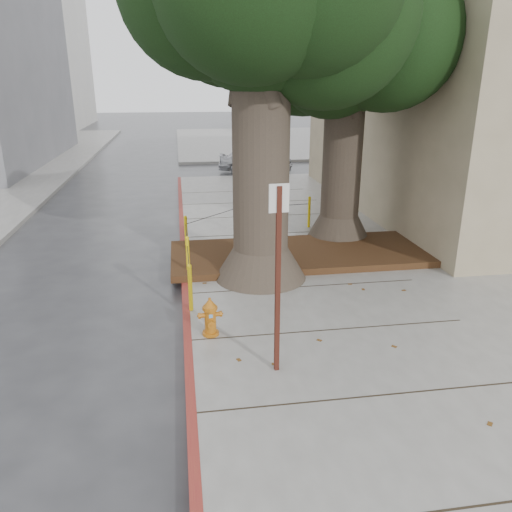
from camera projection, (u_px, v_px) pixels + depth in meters
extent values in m
plane|color=#28282B|center=(302.00, 339.00, 8.83)|extent=(140.00, 140.00, 0.00)
cube|color=slate|center=(284.00, 141.00, 37.65)|extent=(16.00, 20.00, 0.15)
cube|color=maroon|center=(185.00, 288.00, 10.85)|extent=(0.14, 26.00, 0.16)
cube|color=black|center=(300.00, 254.00, 12.52)|extent=(6.40, 2.60, 0.16)
cube|color=silver|center=(8.00, 45.00, 45.85)|extent=(12.00, 18.00, 15.00)
cube|color=silver|center=(442.00, 78.00, 33.89)|extent=(10.00, 10.00, 9.00)
cube|color=slate|center=(476.00, 59.00, 39.86)|extent=(12.00, 14.00, 12.00)
cone|color=#4C3F33|center=(261.00, 262.00, 11.14)|extent=(2.04, 2.04, 0.70)
cylinder|color=#4C3F33|center=(261.00, 172.00, 10.47)|extent=(1.20, 1.20, 4.22)
sphere|color=black|center=(312.00, 22.00, 10.03)|extent=(3.00, 3.00, 3.00)
cone|color=#4C3F33|center=(338.00, 227.00, 13.85)|extent=(1.77, 1.77, 0.70)
cylinder|color=#4C3F33|center=(342.00, 161.00, 13.24)|extent=(1.04, 1.04, 3.84)
sphere|color=black|center=(349.00, 34.00, 12.22)|extent=(3.80, 3.80, 3.80)
sphere|color=black|center=(384.00, 54.00, 12.89)|extent=(3.00, 3.00, 3.00)
cylinder|color=yellow|center=(190.00, 288.00, 9.48)|extent=(0.08, 0.08, 0.90)
sphere|color=yellow|center=(189.00, 266.00, 9.33)|extent=(0.09, 0.09, 0.09)
cylinder|color=yellow|center=(188.00, 257.00, 11.16)|extent=(0.08, 0.08, 0.90)
sphere|color=yellow|center=(187.00, 238.00, 11.01)|extent=(0.09, 0.09, 0.09)
cylinder|color=yellow|center=(186.00, 234.00, 12.83)|extent=(0.08, 0.08, 0.90)
sphere|color=yellow|center=(185.00, 217.00, 12.69)|extent=(0.09, 0.09, 0.09)
cylinder|color=yellow|center=(237.00, 217.00, 14.45)|extent=(0.08, 0.08, 0.90)
sphere|color=yellow|center=(237.00, 202.00, 14.30)|extent=(0.09, 0.09, 0.09)
cylinder|color=yellow|center=(309.00, 213.00, 14.95)|extent=(0.08, 0.08, 0.90)
sphere|color=yellow|center=(310.00, 198.00, 14.80)|extent=(0.09, 0.09, 0.09)
cylinder|color=black|center=(188.00, 259.00, 10.23)|extent=(0.02, 1.80, 0.02)
cylinder|color=black|center=(186.00, 234.00, 11.91)|extent=(0.02, 1.80, 0.02)
cylinder|color=black|center=(213.00, 216.00, 13.55)|extent=(1.51, 1.51, 0.02)
cylinder|color=black|center=(274.00, 206.00, 14.61)|extent=(2.20, 0.22, 0.02)
cylinder|color=#B76412|center=(211.00, 333.00, 8.69)|extent=(0.31, 0.31, 0.05)
cylinder|color=#B76412|center=(210.00, 320.00, 8.61)|extent=(0.21, 0.21, 0.45)
cylinder|color=#B76412|center=(210.00, 308.00, 8.53)|extent=(0.28, 0.28, 0.06)
cone|color=#B76412|center=(210.00, 304.00, 8.50)|extent=(0.26, 0.26, 0.13)
cylinder|color=#B76412|center=(210.00, 299.00, 8.47)|extent=(0.05, 0.05, 0.05)
cylinder|color=#B76412|center=(203.00, 315.00, 8.55)|extent=(0.13, 0.09, 0.08)
cylinder|color=#B76412|center=(217.00, 314.00, 8.60)|extent=(0.13, 0.09, 0.08)
cylinder|color=#B76412|center=(211.00, 323.00, 8.51)|extent=(0.13, 0.13, 0.12)
cube|color=#5999D8|center=(211.00, 316.00, 8.47)|extent=(0.06, 0.01, 0.06)
cube|color=#471911|center=(278.00, 283.00, 7.18)|extent=(0.07, 0.07, 2.84)
cube|color=silver|center=(279.00, 198.00, 6.76)|extent=(0.29, 0.05, 0.40)
imported|color=#AFB0B5|center=(256.00, 159.00, 24.90)|extent=(3.83, 1.88, 1.26)
imported|color=maroon|center=(420.00, 151.00, 27.37)|extent=(4.30, 1.95, 1.37)
imported|color=black|center=(8.00, 158.00, 25.49)|extent=(1.90, 4.38, 1.26)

